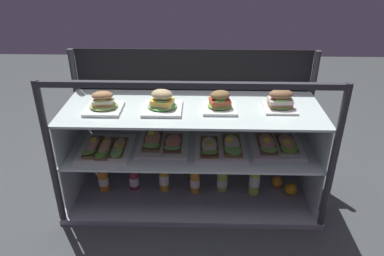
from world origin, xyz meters
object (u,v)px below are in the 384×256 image
(juice_bottle_near_post, at_px, (134,178))
(juice_bottle_back_right, at_px, (164,176))
(juice_bottle_front_left_end, at_px, (103,178))
(orange_fruit_near_left_post, at_px, (277,182))
(plated_roll_sandwich_left_of_center, at_px, (220,103))
(plated_roll_sandwich_near_right_corner, at_px, (162,103))
(juice_bottle_front_second, at_px, (254,180))
(open_sandwich_tray_mid_right, at_px, (221,147))
(open_sandwich_tray_far_right, at_px, (276,145))
(juice_bottle_back_left, at_px, (222,179))
(plated_roll_sandwich_near_left_corner, at_px, (103,104))
(open_sandwich_tray_left_of_center, at_px, (105,148))
(plated_roll_sandwich_far_right, at_px, (280,101))
(orange_fruit_beside_bottles, at_px, (291,189))
(open_sandwich_tray_near_right_corner, at_px, (162,143))
(juice_bottle_front_right_end, at_px, (195,179))

(juice_bottle_near_post, relative_size, juice_bottle_back_right, 0.81)
(juice_bottle_front_left_end, relative_size, orange_fruit_near_left_post, 3.00)
(plated_roll_sandwich_left_of_center, relative_size, juice_bottle_near_post, 0.86)
(plated_roll_sandwich_near_right_corner, distance_m, juice_bottle_front_second, 0.75)
(plated_roll_sandwich_near_right_corner, xyz_separation_m, open_sandwich_tray_mid_right, (0.32, 0.02, -0.27))
(open_sandwich_tray_far_right, distance_m, juice_bottle_near_post, 0.88)
(plated_roll_sandwich_left_of_center, relative_size, juice_bottle_back_left, 0.90)
(plated_roll_sandwich_near_right_corner, relative_size, juice_bottle_front_second, 0.93)
(plated_roll_sandwich_near_left_corner, height_order, open_sandwich_tray_mid_right, plated_roll_sandwich_near_left_corner)
(open_sandwich_tray_left_of_center, xyz_separation_m, juice_bottle_back_left, (0.67, 0.09, -0.26))
(plated_roll_sandwich_far_right, distance_m, juice_bottle_back_left, 0.62)
(plated_roll_sandwich_left_of_center, relative_size, open_sandwich_tray_mid_right, 0.57)
(plated_roll_sandwich_far_right, bearing_deg, juice_bottle_near_post, 177.35)
(juice_bottle_front_second, bearing_deg, open_sandwich_tray_mid_right, -172.04)
(plated_roll_sandwich_left_of_center, distance_m, orange_fruit_beside_bottles, 0.73)
(plated_roll_sandwich_left_of_center, xyz_separation_m, orange_fruit_near_left_post, (0.38, 0.10, -0.58))
(plated_roll_sandwich_near_right_corner, distance_m, open_sandwich_tray_mid_right, 0.42)
(juice_bottle_front_second, bearing_deg, plated_roll_sandwich_left_of_center, -171.96)
(plated_roll_sandwich_far_right, height_order, juice_bottle_back_left, plated_roll_sandwich_far_right)
(juice_bottle_near_post, distance_m, juice_bottle_front_second, 0.74)
(open_sandwich_tray_mid_right, relative_size, orange_fruit_beside_bottles, 4.34)
(plated_roll_sandwich_near_left_corner, height_order, plated_roll_sandwich_left_of_center, same)
(plated_roll_sandwich_far_right, bearing_deg, plated_roll_sandwich_left_of_center, -176.88)
(open_sandwich_tray_near_right_corner, relative_size, orange_fruit_beside_bottles, 4.34)
(open_sandwich_tray_left_of_center, height_order, juice_bottle_front_right_end, open_sandwich_tray_left_of_center)
(juice_bottle_back_right, bearing_deg, juice_bottle_near_post, 178.87)
(plated_roll_sandwich_near_right_corner, height_order, open_sandwich_tray_far_right, plated_roll_sandwich_near_right_corner)
(juice_bottle_front_right_end, bearing_deg, plated_roll_sandwich_left_of_center, -15.32)
(plated_roll_sandwich_far_right, xyz_separation_m, juice_bottle_back_left, (-0.29, 0.04, -0.54))
(plated_roll_sandwich_near_right_corner, bearing_deg, juice_bottle_front_left_end, 171.70)
(open_sandwich_tray_near_right_corner, bearing_deg, plated_roll_sandwich_far_right, -1.61)
(plated_roll_sandwich_left_of_center, distance_m, open_sandwich_tray_left_of_center, 0.69)
(plated_roll_sandwich_left_of_center, bearing_deg, orange_fruit_beside_bottles, 3.19)
(plated_roll_sandwich_left_of_center, relative_size, open_sandwich_tray_left_of_center, 0.57)
(plated_roll_sandwich_near_right_corner, height_order, orange_fruit_beside_bottles, plated_roll_sandwich_near_right_corner)
(open_sandwich_tray_mid_right, xyz_separation_m, juice_bottle_front_left_end, (-0.71, 0.04, -0.26))
(open_sandwich_tray_mid_right, xyz_separation_m, juice_bottle_front_second, (0.21, 0.03, -0.25))
(plated_roll_sandwich_far_right, relative_size, open_sandwich_tray_mid_right, 0.54)
(plated_roll_sandwich_near_left_corner, distance_m, plated_roll_sandwich_near_right_corner, 0.31)
(plated_roll_sandwich_left_of_center, distance_m, juice_bottle_back_left, 0.54)
(plated_roll_sandwich_left_of_center, xyz_separation_m, plated_roll_sandwich_far_right, (0.32, 0.02, 0.01))
(juice_bottle_front_left_end, bearing_deg, open_sandwich_tray_mid_right, -3.31)
(orange_fruit_near_left_post, bearing_deg, open_sandwich_tray_mid_right, -165.25)
(open_sandwich_tray_left_of_center, relative_size, open_sandwich_tray_mid_right, 1.00)
(open_sandwich_tray_far_right, distance_m, orange_fruit_beside_bottles, 0.33)
(plated_roll_sandwich_far_right, bearing_deg, open_sandwich_tray_far_right, 62.10)
(plated_roll_sandwich_left_of_center, bearing_deg, open_sandwich_tray_left_of_center, -177.44)
(juice_bottle_near_post, distance_m, orange_fruit_beside_bottles, 0.96)
(open_sandwich_tray_near_right_corner, bearing_deg, orange_fruit_near_left_post, 5.12)
(juice_bottle_front_left_end, bearing_deg, open_sandwich_tray_left_of_center, -50.63)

